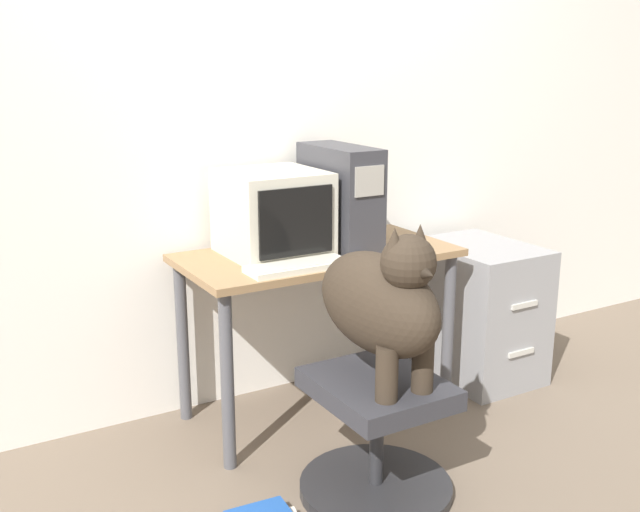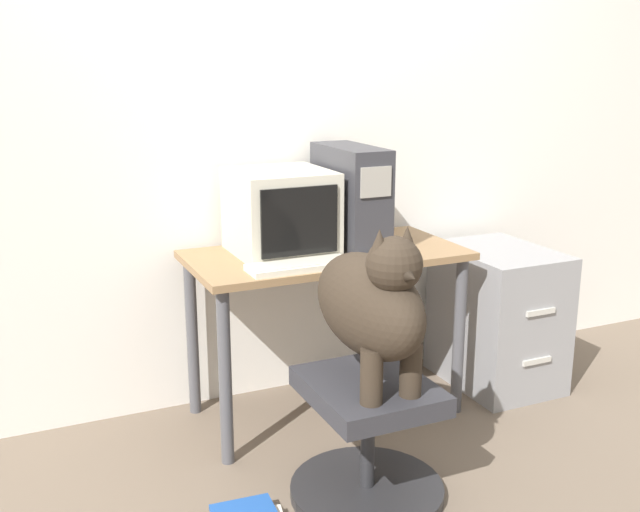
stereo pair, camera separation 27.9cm
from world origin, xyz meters
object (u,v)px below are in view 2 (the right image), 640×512
at_px(pc_tower, 350,197).
at_px(dog, 372,303).
at_px(keyboard, 300,266).
at_px(filing_cabinet, 497,316).
at_px(crt_monitor, 281,212).
at_px(office_chair, 368,439).

distance_m(pc_tower, dog, 0.80).
xyz_separation_m(keyboard, filing_cabinet, (1.08, 0.16, -0.42)).
bearing_deg(pc_tower, dog, -111.07).
distance_m(crt_monitor, dog, 0.76).
bearing_deg(office_chair, crt_monitor, 92.73).
bearing_deg(keyboard, dog, -82.59).
distance_m(crt_monitor, filing_cabinet, 1.21).
bearing_deg(dog, office_chair, 90.00).
xyz_separation_m(pc_tower, office_chair, (-0.28, -0.70, -0.72)).
height_order(keyboard, filing_cabinet, keyboard).
height_order(keyboard, dog, dog).
distance_m(keyboard, filing_cabinet, 1.17).
bearing_deg(office_chair, pc_tower, 68.55).
bearing_deg(crt_monitor, office_chair, -87.27).
bearing_deg(pc_tower, filing_cabinet, -6.28).
xyz_separation_m(crt_monitor, pc_tower, (0.31, -0.02, 0.04)).
distance_m(dog, filing_cabinet, 1.27).
distance_m(office_chair, dog, 0.51).
relative_size(dog, filing_cabinet, 0.90).
xyz_separation_m(keyboard, dog, (0.06, -0.47, -0.02)).
bearing_deg(pc_tower, keyboard, -144.33).
relative_size(office_chair, dog, 0.93).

